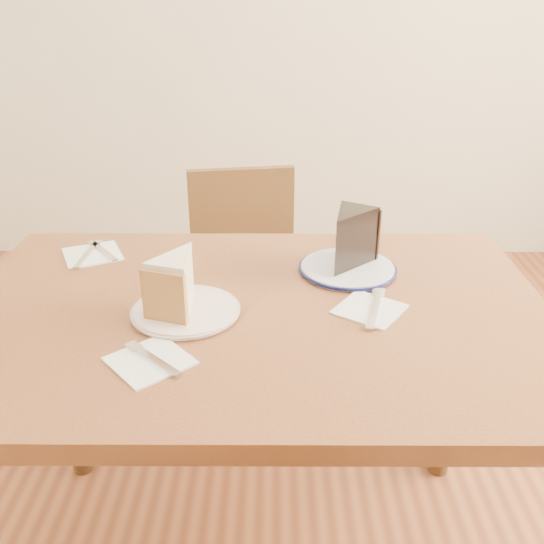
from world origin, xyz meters
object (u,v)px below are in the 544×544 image
(chocolate_cake, at_px, (347,242))
(plate_cream, at_px, (186,311))
(carrot_cake, at_px, (180,283))
(table, at_px, (254,350))
(chair_far, at_px, (247,288))
(plate_navy, at_px, (347,268))

(chocolate_cake, bearing_deg, plate_cream, 59.80)
(carrot_cake, bearing_deg, chocolate_cake, 46.23)
(table, distance_m, carrot_cake, 0.22)
(chair_far, height_order, carrot_cake, carrot_cake)
(plate_navy, bearing_deg, plate_cream, -149.90)
(plate_navy, bearing_deg, carrot_cake, -152.18)
(chair_far, relative_size, chocolate_cake, 6.20)
(table, relative_size, chair_far, 1.48)
(table, distance_m, plate_navy, 0.29)
(plate_cream, bearing_deg, plate_navy, 30.10)
(chair_far, xyz_separation_m, plate_cream, (-0.09, -0.69, 0.30))
(table, xyz_separation_m, plate_cream, (-0.13, -0.02, 0.10))
(chair_far, distance_m, plate_cream, 0.76)
(plate_cream, bearing_deg, chair_far, 82.74)
(table, height_order, carrot_cake, carrot_cake)
(chair_far, bearing_deg, chocolate_cake, 107.73)
(table, bearing_deg, carrot_cake, -175.89)
(plate_navy, relative_size, chocolate_cake, 1.61)
(chair_far, distance_m, plate_navy, 0.63)
(table, xyz_separation_m, carrot_cake, (-0.14, -0.01, 0.16))
(table, xyz_separation_m, chocolate_cake, (0.20, 0.18, 0.17))
(table, bearing_deg, plate_cream, -170.28)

